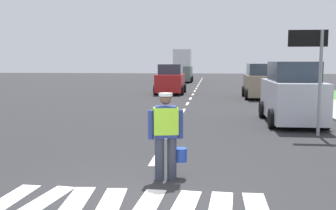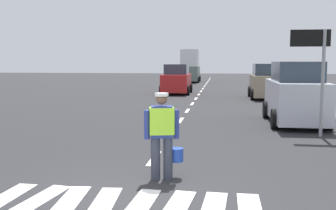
# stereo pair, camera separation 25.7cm
# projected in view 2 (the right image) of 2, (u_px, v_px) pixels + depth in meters

# --- Properties ---
(ground_plane) EXTENTS (96.00, 96.00, 0.00)m
(ground_plane) POSITION_uv_depth(u_px,v_px,m) (199.00, 94.00, 27.18)
(ground_plane) COLOR #28282B
(crosswalk_stripes) EXTENTS (4.41, 1.93, 0.01)m
(crosswalk_stripes) POSITION_uv_depth(u_px,v_px,m) (119.00, 209.00, 6.01)
(crosswalk_stripes) COLOR white
(crosswalk_stripes) RESTS_ON ground
(lane_center_line) EXTENTS (0.14, 46.40, 0.01)m
(lane_center_line) POSITION_uv_depth(u_px,v_px,m) (202.00, 90.00, 31.32)
(lane_center_line) COLOR silver
(lane_center_line) RESTS_ON ground
(road_worker) EXTENTS (0.73, 0.48, 1.67)m
(road_worker) POSITION_uv_depth(u_px,v_px,m) (163.00, 132.00, 7.45)
(road_worker) COLOR #383D4C
(road_worker) RESTS_ON ground
(lane_direction_sign) EXTENTS (1.16, 0.11, 3.20)m
(lane_direction_sign) POSITION_uv_depth(u_px,v_px,m) (315.00, 57.00, 11.64)
(lane_direction_sign) COLOR gray
(lane_direction_sign) RESTS_ON ground
(delivery_truck) EXTENTS (2.16, 4.60, 3.54)m
(delivery_truck) POSITION_uv_depth(u_px,v_px,m) (190.00, 67.00, 42.81)
(delivery_truck) COLOR slate
(delivery_truck) RESTS_ON ground
(car_oncoming_second) EXTENTS (2.04, 3.89, 2.07)m
(car_oncoming_second) POSITION_uv_depth(u_px,v_px,m) (177.00, 80.00, 27.60)
(car_oncoming_second) COLOR red
(car_oncoming_second) RESTS_ON ground
(car_parked_far) EXTENTS (2.06, 3.84, 2.13)m
(car_parked_far) POSITION_uv_depth(u_px,v_px,m) (267.00, 82.00, 23.93)
(car_parked_far) COLOR gray
(car_parked_far) RESTS_ON ground
(car_parked_curbside) EXTENTS (1.97, 4.20, 2.25)m
(car_parked_curbside) POSITION_uv_depth(u_px,v_px,m) (295.00, 95.00, 14.22)
(car_parked_curbside) COLOR silver
(car_parked_curbside) RESTS_ON ground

